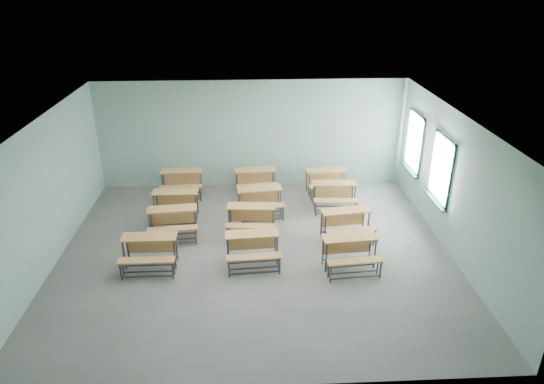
{
  "coord_description": "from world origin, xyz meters",
  "views": [
    {
      "loc": [
        -0.11,
        -9.69,
        6.0
      ],
      "look_at": [
        0.45,
        1.2,
        1.0
      ],
      "focal_mm": 32.0,
      "sensor_mm": 36.0,
      "label": 1
    }
  ],
  "objects_px": {
    "desk_unit_r2c0": "(175,201)",
    "desk_unit_r2c1": "(260,198)",
    "desk_unit_r0c0": "(149,248)",
    "desk_unit_r1c0": "(173,219)",
    "desk_unit_r2c2": "(335,192)",
    "desk_unit_r0c2": "(350,249)",
    "desk_unit_r3c0": "(181,179)",
    "desk_unit_r3c1": "(256,178)",
    "desk_unit_r3c2": "(327,179)",
    "desk_unit_r1c2": "(347,221)",
    "desk_unit_r0c1": "(253,245)",
    "desk_unit_r1c1": "(251,216)"
  },
  "relations": [
    {
      "from": "desk_unit_r2c0",
      "to": "desk_unit_r2c1",
      "type": "bearing_deg",
      "value": 4.45
    },
    {
      "from": "desk_unit_r0c0",
      "to": "desk_unit_r1c0",
      "type": "height_order",
      "value": "same"
    },
    {
      "from": "desk_unit_r2c2",
      "to": "desk_unit_r2c0",
      "type": "bearing_deg",
      "value": -172.93
    },
    {
      "from": "desk_unit_r0c2",
      "to": "desk_unit_r2c1",
      "type": "height_order",
      "value": "same"
    },
    {
      "from": "desk_unit_r3c0",
      "to": "desk_unit_r3c1",
      "type": "height_order",
      "value": "same"
    },
    {
      "from": "desk_unit_r3c2",
      "to": "desk_unit_r3c1",
      "type": "bearing_deg",
      "value": 169.91
    },
    {
      "from": "desk_unit_r0c2",
      "to": "desk_unit_r1c2",
      "type": "height_order",
      "value": "same"
    },
    {
      "from": "desk_unit_r0c0",
      "to": "desk_unit_r1c0",
      "type": "xyz_separation_m",
      "value": [
        0.32,
        1.35,
        0.0
      ]
    },
    {
      "from": "desk_unit_r1c2",
      "to": "desk_unit_r3c0",
      "type": "distance_m",
      "value": 5.1
    },
    {
      "from": "desk_unit_r1c0",
      "to": "desk_unit_r2c1",
      "type": "height_order",
      "value": "same"
    },
    {
      "from": "desk_unit_r0c1",
      "to": "desk_unit_r0c2",
      "type": "bearing_deg",
      "value": -11.6
    },
    {
      "from": "desk_unit_r1c2",
      "to": "desk_unit_r2c2",
      "type": "relative_size",
      "value": 1.06
    },
    {
      "from": "desk_unit_r0c0",
      "to": "desk_unit_r1c2",
      "type": "bearing_deg",
      "value": 13.04
    },
    {
      "from": "desk_unit_r1c2",
      "to": "desk_unit_r1c0",
      "type": "bearing_deg",
      "value": 167.86
    },
    {
      "from": "desk_unit_r1c0",
      "to": "desk_unit_r2c1",
      "type": "distance_m",
      "value": 2.42
    },
    {
      "from": "desk_unit_r2c2",
      "to": "desk_unit_r3c0",
      "type": "bearing_deg",
      "value": 167.86
    },
    {
      "from": "desk_unit_r1c1",
      "to": "desk_unit_r2c1",
      "type": "bearing_deg",
      "value": 81.17
    },
    {
      "from": "desk_unit_r1c0",
      "to": "desk_unit_r3c1",
      "type": "xyz_separation_m",
      "value": [
        2.08,
        2.44,
        0.0
      ]
    },
    {
      "from": "desk_unit_r0c0",
      "to": "desk_unit_r1c0",
      "type": "relative_size",
      "value": 0.95
    },
    {
      "from": "desk_unit_r0c0",
      "to": "desk_unit_r0c1",
      "type": "distance_m",
      "value": 2.25
    },
    {
      "from": "desk_unit_r1c0",
      "to": "desk_unit_r2c2",
      "type": "xyz_separation_m",
      "value": [
        4.2,
        1.35,
        0.0
      ]
    },
    {
      "from": "desk_unit_r0c2",
      "to": "desk_unit_r1c0",
      "type": "distance_m",
      "value": 4.36
    },
    {
      "from": "desk_unit_r0c1",
      "to": "desk_unit_r3c1",
      "type": "distance_m",
      "value": 3.77
    },
    {
      "from": "desk_unit_r1c1",
      "to": "desk_unit_r2c0",
      "type": "height_order",
      "value": "same"
    },
    {
      "from": "desk_unit_r3c1",
      "to": "desk_unit_r3c2",
      "type": "relative_size",
      "value": 1.01
    },
    {
      "from": "desk_unit_r0c0",
      "to": "desk_unit_r0c2",
      "type": "distance_m",
      "value": 4.38
    },
    {
      "from": "desk_unit_r3c1",
      "to": "desk_unit_r0c1",
      "type": "bearing_deg",
      "value": -99.01
    },
    {
      "from": "desk_unit_r2c0",
      "to": "desk_unit_r0c1",
      "type": "bearing_deg",
      "value": -47.33
    },
    {
      "from": "desk_unit_r0c2",
      "to": "desk_unit_r2c2",
      "type": "bearing_deg",
      "value": 81.92
    },
    {
      "from": "desk_unit_r1c1",
      "to": "desk_unit_r1c2",
      "type": "height_order",
      "value": "same"
    },
    {
      "from": "desk_unit_r1c0",
      "to": "desk_unit_r1c1",
      "type": "xyz_separation_m",
      "value": [
        1.91,
        0.04,
        0.0
      ]
    },
    {
      "from": "desk_unit_r1c2",
      "to": "desk_unit_r2c0",
      "type": "height_order",
      "value": "same"
    },
    {
      "from": "desk_unit_r1c2",
      "to": "desk_unit_r2c0",
      "type": "distance_m",
      "value": 4.47
    },
    {
      "from": "desk_unit_r0c1",
      "to": "desk_unit_r1c1",
      "type": "height_order",
      "value": "same"
    },
    {
      "from": "desk_unit_r2c1",
      "to": "desk_unit_r2c2",
      "type": "relative_size",
      "value": 1.04
    },
    {
      "from": "desk_unit_r0c2",
      "to": "desk_unit_r1c1",
      "type": "distance_m",
      "value": 2.7
    },
    {
      "from": "desk_unit_r0c1",
      "to": "desk_unit_r1c0",
      "type": "xyz_separation_m",
      "value": [
        -1.93,
        1.33,
        0.0
      ]
    },
    {
      "from": "desk_unit_r0c0",
      "to": "desk_unit_r2c1",
      "type": "relative_size",
      "value": 0.93
    },
    {
      "from": "desk_unit_r0c0",
      "to": "desk_unit_r3c0",
      "type": "bearing_deg",
      "value": 86.43
    },
    {
      "from": "desk_unit_r2c2",
      "to": "desk_unit_r3c1",
      "type": "xyz_separation_m",
      "value": [
        -2.13,
        1.09,
        0.0
      ]
    },
    {
      "from": "desk_unit_r1c0",
      "to": "desk_unit_r1c1",
      "type": "bearing_deg",
      "value": -3.96
    },
    {
      "from": "desk_unit_r0c1",
      "to": "desk_unit_r3c1",
      "type": "xyz_separation_m",
      "value": [
        0.15,
        3.77,
        0.0
      ]
    },
    {
      "from": "desk_unit_r0c2",
      "to": "desk_unit_r0c0",
      "type": "bearing_deg",
      "value": 171.59
    },
    {
      "from": "desk_unit_r2c0",
      "to": "desk_unit_r3c0",
      "type": "xyz_separation_m",
      "value": [
        -0.01,
        1.46,
        0.0
      ]
    },
    {
      "from": "desk_unit_r3c1",
      "to": "desk_unit_r3c0",
      "type": "bearing_deg",
      "value": 172.92
    },
    {
      "from": "desk_unit_r1c2",
      "to": "desk_unit_r3c0",
      "type": "xyz_separation_m",
      "value": [
        -4.29,
        2.76,
        0.0
      ]
    },
    {
      "from": "desk_unit_r0c0",
      "to": "desk_unit_r0c1",
      "type": "height_order",
      "value": "same"
    },
    {
      "from": "desk_unit_r1c2",
      "to": "desk_unit_r1c1",
      "type": "bearing_deg",
      "value": 163.32
    },
    {
      "from": "desk_unit_r2c1",
      "to": "desk_unit_r3c0",
      "type": "height_order",
      "value": "same"
    },
    {
      "from": "desk_unit_r0c1",
      "to": "desk_unit_r2c1",
      "type": "height_order",
      "value": "same"
    }
  ]
}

